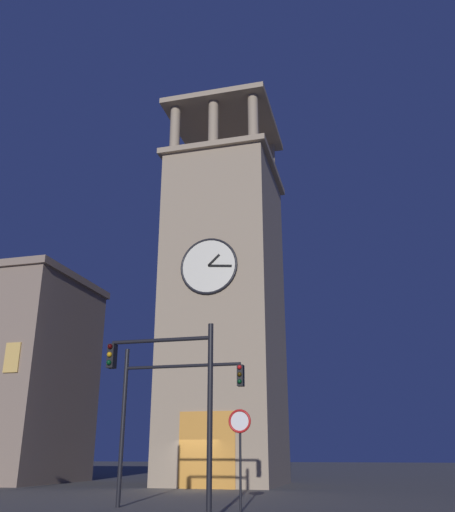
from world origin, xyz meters
name	(u,v)px	position (x,y,z in m)	size (l,w,h in m)	color
ground_plane	(189,490)	(0.00, 0.00, 0.00)	(200.00, 200.00, 0.00)	#56544F
clocktower	(225,306)	(-0.55, -5.22, 11.04)	(7.37, 8.44, 27.75)	gray
traffic_signal_near	(164,399)	(-2.13, 9.61, 3.65)	(4.66, 0.41, 5.56)	black
traffic_signal_mid	(175,387)	(-3.86, 13.22, 3.66)	(3.42, 0.41, 5.51)	black
no_horn_sign	(240,430)	(-5.13, 10.22, 2.52)	(0.78, 0.14, 3.20)	black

